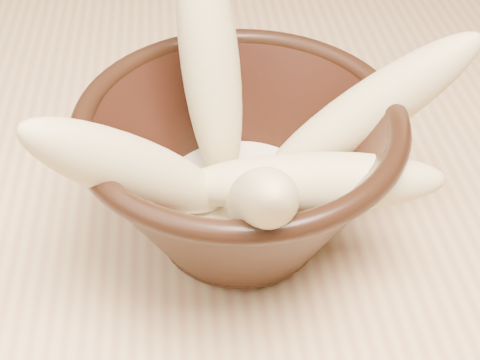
% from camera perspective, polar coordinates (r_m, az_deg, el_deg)
% --- Properties ---
extents(table, '(1.20, 0.80, 0.75)m').
position_cam_1_polar(table, '(0.67, 9.78, 1.02)').
color(table, '#DFB57A').
rests_on(table, ground).
extents(bowl, '(0.21, 0.21, 0.11)m').
position_cam_1_polar(bowl, '(0.44, -0.00, 0.95)').
color(bowl, black).
rests_on(bowl, table).
extents(milk_puddle, '(0.12, 0.12, 0.02)m').
position_cam_1_polar(milk_puddle, '(0.46, -0.00, -1.70)').
color(milk_puddle, '#FBEFCA').
rests_on(milk_puddle, bowl).
extents(banana_upright, '(0.06, 0.10, 0.17)m').
position_cam_1_polar(banana_upright, '(0.44, -2.56, 9.95)').
color(banana_upright, '#DBC681').
rests_on(banana_upright, bowl).
extents(banana_left, '(0.14, 0.10, 0.14)m').
position_cam_1_polar(banana_left, '(0.39, -8.92, 0.81)').
color(banana_left, '#DBC681').
rests_on(banana_left, bowl).
extents(banana_right, '(0.16, 0.04, 0.13)m').
position_cam_1_polar(banana_right, '(0.44, 10.72, 5.66)').
color(banana_right, '#DBC681').
rests_on(banana_right, bowl).
extents(banana_across, '(0.17, 0.08, 0.06)m').
position_cam_1_polar(banana_across, '(0.41, 5.81, -0.23)').
color(banana_across, '#DBC681').
rests_on(banana_across, bowl).
extents(banana_front, '(0.04, 0.12, 0.13)m').
position_cam_1_polar(banana_front, '(0.37, 1.80, -1.96)').
color(banana_front, '#DBC681').
rests_on(banana_front, bowl).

